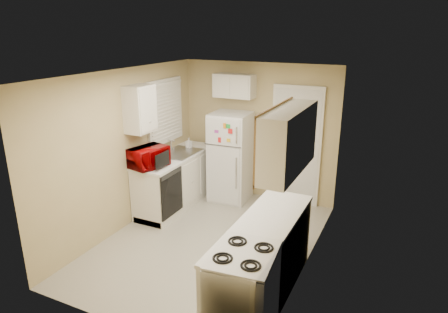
% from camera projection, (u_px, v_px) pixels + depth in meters
% --- Properties ---
extents(floor, '(3.80, 3.80, 0.00)m').
position_uv_depth(floor, '(209.00, 242.00, 5.77)').
color(floor, '#B9B5A6').
rests_on(floor, ground).
extents(ceiling, '(3.80, 3.80, 0.00)m').
position_uv_depth(ceiling, '(207.00, 73.00, 5.02)').
color(ceiling, white).
rests_on(ceiling, floor).
extents(wall_left, '(3.80, 3.80, 0.00)m').
position_uv_depth(wall_left, '(125.00, 150.00, 5.97)').
color(wall_left, tan).
rests_on(wall_left, floor).
extents(wall_right, '(3.80, 3.80, 0.00)m').
position_uv_depth(wall_right, '(310.00, 180.00, 4.82)').
color(wall_right, tan).
rests_on(wall_right, floor).
extents(wall_back, '(2.80, 2.80, 0.00)m').
position_uv_depth(wall_back, '(258.00, 132.00, 7.03)').
color(wall_back, tan).
rests_on(wall_back, floor).
extents(wall_front, '(2.80, 2.80, 0.00)m').
position_uv_depth(wall_front, '(114.00, 222.00, 3.77)').
color(wall_front, tan).
rests_on(wall_front, floor).
extents(left_counter, '(0.60, 1.80, 0.90)m').
position_uv_depth(left_counter, '(176.00, 180.00, 6.85)').
color(left_counter, silver).
rests_on(left_counter, floor).
extents(dishwasher, '(0.03, 0.58, 0.72)m').
position_uv_depth(dishwasher, '(172.00, 193.00, 6.21)').
color(dishwasher, black).
rests_on(dishwasher, floor).
extents(sink, '(0.54, 0.74, 0.16)m').
position_uv_depth(sink, '(180.00, 155.00, 6.85)').
color(sink, gray).
rests_on(sink, left_counter).
extents(microwave, '(0.62, 0.43, 0.37)m').
position_uv_depth(microwave, '(149.00, 158.00, 6.11)').
color(microwave, '#790001').
rests_on(microwave, left_counter).
extents(soap_bottle, '(0.09, 0.09, 0.19)m').
position_uv_depth(soap_bottle, '(189.00, 143.00, 7.08)').
color(soap_bottle, silver).
rests_on(soap_bottle, left_counter).
extents(window_blinds, '(0.10, 0.98, 1.08)m').
position_uv_depth(window_blinds, '(165.00, 111.00, 6.73)').
color(window_blinds, silver).
rests_on(window_blinds, wall_left).
extents(upper_cabinet_left, '(0.30, 0.45, 0.70)m').
position_uv_depth(upper_cabinet_left, '(140.00, 109.00, 5.91)').
color(upper_cabinet_left, silver).
rests_on(upper_cabinet_left, wall_left).
extents(refrigerator, '(0.68, 0.66, 1.57)m').
position_uv_depth(refrigerator, '(231.00, 157.00, 6.98)').
color(refrigerator, silver).
rests_on(refrigerator, floor).
extents(cabinet_over_fridge, '(0.70, 0.30, 0.40)m').
position_uv_depth(cabinet_over_fridge, '(234.00, 86.00, 6.81)').
color(cabinet_over_fridge, silver).
rests_on(cabinet_over_fridge, wall_back).
extents(interior_door, '(0.86, 0.06, 2.08)m').
position_uv_depth(interior_door, '(296.00, 147.00, 6.76)').
color(interior_door, silver).
rests_on(interior_door, floor).
extents(right_counter, '(0.60, 2.00, 0.90)m').
position_uv_depth(right_counter, '(262.00, 261.00, 4.49)').
color(right_counter, silver).
rests_on(right_counter, floor).
extents(stove, '(0.66, 0.79, 0.89)m').
position_uv_depth(stove, '(243.00, 295.00, 3.92)').
color(stove, silver).
rests_on(stove, floor).
extents(upper_cabinet_right, '(0.30, 1.20, 0.70)m').
position_uv_depth(upper_cabinet_right, '(289.00, 140.00, 4.27)').
color(upper_cabinet_right, silver).
rests_on(upper_cabinet_right, wall_right).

